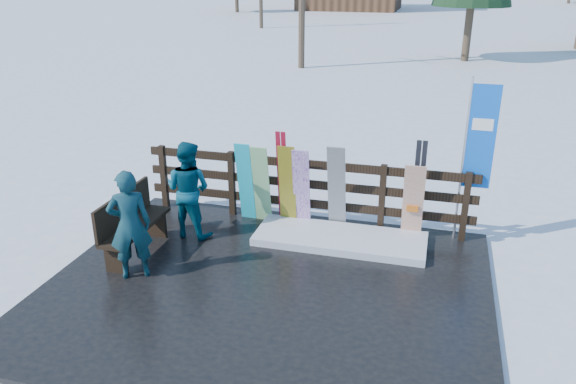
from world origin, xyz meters
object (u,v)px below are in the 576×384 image
(snowboard_5, at_px, (413,202))
(rental_flag, at_px, (477,143))
(bench, at_px, (131,222))
(snowboard_1, at_px, (261,185))
(snowboard_4, at_px, (337,189))
(snowboard_0, at_px, (245,182))
(snowboard_3, at_px, (301,189))
(snowboard_2, at_px, (287,186))
(person_back, at_px, (188,189))
(person_front, at_px, (130,225))

(snowboard_5, relative_size, rental_flag, 0.51)
(bench, bearing_deg, snowboard_1, 44.99)
(bench, distance_m, snowboard_4, 3.24)
(snowboard_0, relative_size, snowboard_5, 1.09)
(snowboard_1, distance_m, snowboard_3, 0.69)
(snowboard_4, bearing_deg, snowboard_2, -180.00)
(snowboard_1, bearing_deg, rental_flag, 4.62)
(snowboard_5, bearing_deg, bench, -158.96)
(bench, bearing_deg, person_back, 55.01)
(person_front, bearing_deg, rental_flag, 177.44)
(snowboard_5, bearing_deg, snowboard_1, -180.00)
(snowboard_4, distance_m, person_back, 2.37)
(snowboard_1, height_order, snowboard_4, snowboard_4)
(snowboard_0, height_order, snowboard_3, snowboard_0)
(rental_flag, bearing_deg, snowboard_1, -175.38)
(person_front, bearing_deg, snowboard_3, -161.78)
(person_back, bearing_deg, snowboard_5, -160.51)
(bench, relative_size, snowboard_4, 0.97)
(snowboard_4, relative_size, snowboard_5, 1.17)
(snowboard_4, distance_m, rental_flag, 2.25)
(snowboard_5, height_order, person_front, person_front)
(snowboard_4, bearing_deg, bench, -151.20)
(snowboard_3, distance_m, snowboard_5, 1.80)
(rental_flag, bearing_deg, person_back, -166.92)
(snowboard_3, xyz_separation_m, snowboard_4, (0.58, 0.00, 0.06))
(bench, relative_size, person_front, 0.95)
(snowboard_2, xyz_separation_m, person_front, (-1.64, -2.17, 0.08))
(bench, distance_m, snowboard_1, 2.21)
(snowboard_5, bearing_deg, person_back, -168.07)
(bench, xyz_separation_m, snowboard_3, (2.25, 1.56, 0.18))
(snowboard_1, bearing_deg, snowboard_0, 180.00)
(snowboard_2, relative_size, person_front, 0.91)
(bench, xyz_separation_m, snowboard_1, (1.56, 1.56, 0.18))
(snowboard_4, bearing_deg, rental_flag, 7.45)
(rental_flag, bearing_deg, snowboard_0, -175.73)
(snowboard_5, distance_m, person_back, 3.55)
(snowboard_2, relative_size, snowboard_4, 0.93)
(bench, relative_size, snowboard_3, 1.07)
(snowboard_4, distance_m, person_front, 3.29)
(bench, relative_size, snowboard_1, 1.06)
(bench, xyz_separation_m, person_front, (0.37, -0.62, 0.28))
(snowboard_1, height_order, snowboard_5, snowboard_1)
(snowboard_5, xyz_separation_m, person_front, (-3.68, -2.17, 0.14))
(snowboard_1, xyz_separation_m, snowboard_2, (0.45, 0.00, 0.02))
(rental_flag, distance_m, person_back, 4.51)
(snowboard_4, xyz_separation_m, snowboard_5, (1.22, 0.00, -0.11))
(snowboard_3, distance_m, snowboard_4, 0.59)
(snowboard_0, xyz_separation_m, snowboard_5, (2.77, 0.00, -0.06))
(snowboard_2, xyz_separation_m, rental_flag, (2.89, 0.27, 0.89))
(snowboard_0, xyz_separation_m, snowboard_4, (1.55, 0.00, 0.04))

